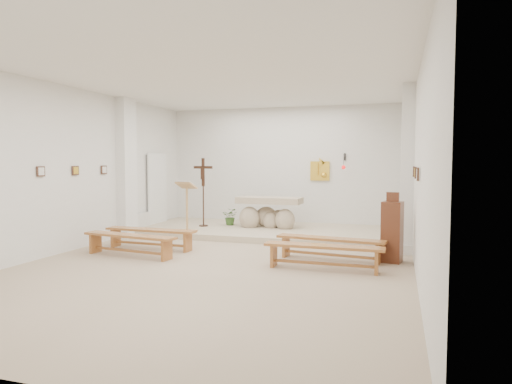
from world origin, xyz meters
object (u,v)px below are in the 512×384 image
(crucifix_stand, at_px, (203,187))
(bench_right_front, at_px, (330,243))
(donation_pedestal, at_px, (392,231))
(lectern, at_px, (187,207))
(bench_left_second, at_px, (130,240))
(altar, at_px, (269,215))
(bench_left_front, at_px, (151,234))
(bench_right_second, at_px, (323,251))

(crucifix_stand, xyz_separation_m, bench_right_front, (3.84, -2.65, -0.89))
(crucifix_stand, height_order, donation_pedestal, crucifix_stand)
(donation_pedestal, bearing_deg, lectern, 176.28)
(donation_pedestal, xyz_separation_m, bench_right_front, (-1.14, -0.21, -0.25))
(bench_left_second, bearing_deg, altar, 71.87)
(crucifix_stand, distance_m, bench_right_front, 4.75)
(lectern, distance_m, crucifix_stand, 1.17)
(crucifix_stand, relative_size, bench_left_front, 0.88)
(bench_right_front, relative_size, bench_right_second, 1.01)
(lectern, xyz_separation_m, bench_left_front, (-0.11, -1.57, -0.46))
(bench_left_front, bearing_deg, bench_right_second, -9.91)
(altar, xyz_separation_m, crucifix_stand, (-1.76, -0.34, 0.73))
(lectern, xyz_separation_m, crucifix_stand, (-0.03, 1.08, 0.43))
(lectern, bearing_deg, bench_right_second, -23.80)
(altar, relative_size, bench_left_front, 0.83)
(lectern, distance_m, bench_right_second, 4.52)
(bench_left_second, relative_size, bench_right_second, 1.01)
(lectern, distance_m, bench_right_front, 4.15)
(altar, distance_m, donation_pedestal, 4.26)
(bench_left_front, bearing_deg, donation_pedestal, 4.24)
(donation_pedestal, xyz_separation_m, bench_left_second, (-5.06, -1.03, -0.25))
(crucifix_stand, bearing_deg, bench_left_second, -84.83)
(bench_right_front, bearing_deg, bench_right_second, -82.92)
(bench_right_front, bearing_deg, bench_left_front, -172.92)
(altar, distance_m, bench_left_front, 3.52)
(bench_right_second, bearing_deg, donation_pedestal, 42.40)
(bench_right_second, bearing_deg, lectern, 148.35)
(altar, height_order, bench_right_second, altar)
(altar, bearing_deg, crucifix_stand, -167.55)
(donation_pedestal, bearing_deg, bench_right_front, -158.08)
(altar, bearing_deg, lectern, -139.08)
(crucifix_stand, relative_size, bench_right_front, 0.87)
(lectern, bearing_deg, altar, 47.65)
(altar, bearing_deg, donation_pedestal, -39.29)
(lectern, bearing_deg, bench_right_front, -14.10)
(donation_pedestal, relative_size, bench_left_front, 0.63)
(crucifix_stand, height_order, bench_left_front, crucifix_stand)
(lectern, height_order, bench_left_front, lectern)
(crucifix_stand, relative_size, bench_left_second, 0.87)
(crucifix_stand, xyz_separation_m, bench_right_second, (3.84, -3.47, -0.89))
(altar, relative_size, donation_pedestal, 1.31)
(lectern, xyz_separation_m, bench_right_second, (3.81, -2.39, -0.46))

